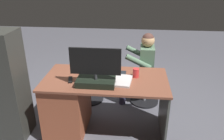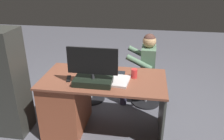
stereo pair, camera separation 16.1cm
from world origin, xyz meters
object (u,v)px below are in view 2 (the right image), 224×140
(monitor, at_px, (93,74))
(teddy_bear, at_px, (90,63))
(tv_remote, at_px, (69,79))
(keyboard, at_px, (107,73))
(cup, at_px, (134,73))
(office_chair_teddy, at_px, (90,84))
(visitor_chair, at_px, (146,88))
(computer_mouse, at_px, (83,70))
(person, at_px, (143,64))
(desk, at_px, (74,101))

(monitor, xyz_separation_m, teddy_bear, (0.27, -0.91, -0.25))
(tv_remote, bearing_deg, keyboard, -166.21)
(cup, relative_size, tv_remote, 0.72)
(monitor, xyz_separation_m, cup, (-0.44, -0.24, -0.08))
(tv_remote, distance_m, office_chair_teddy, 0.95)
(visitor_chair, bearing_deg, office_chair_teddy, 1.30)
(keyboard, bearing_deg, teddy_bear, -58.09)
(computer_mouse, relative_size, tv_remote, 0.64)
(computer_mouse, bearing_deg, cup, 173.30)
(keyboard, height_order, person, person)
(keyboard, bearing_deg, office_chair_teddy, -57.56)
(computer_mouse, height_order, person, person)
(keyboard, xyz_separation_m, computer_mouse, (0.32, -0.02, 0.01))
(desk, height_order, tv_remote, tv_remote)
(cup, height_order, tv_remote, cup)
(cup, bearing_deg, person, -96.86)
(tv_remote, height_order, visitor_chair, tv_remote)
(keyboard, relative_size, cup, 3.90)
(computer_mouse, xyz_separation_m, office_chair_teddy, (0.06, -0.58, -0.50))
(monitor, bearing_deg, teddy_bear, -73.42)
(monitor, xyz_separation_m, office_chair_teddy, (0.27, -0.89, -0.61))
(desk, bearing_deg, visitor_chair, -140.22)
(person, bearing_deg, tv_remote, 45.31)
(computer_mouse, relative_size, teddy_bear, 0.25)
(desk, relative_size, computer_mouse, 15.16)
(desk, bearing_deg, computer_mouse, -120.59)
(office_chair_teddy, height_order, visitor_chair, same)
(computer_mouse, relative_size, cup, 0.89)
(visitor_chair, bearing_deg, cup, 76.73)
(desk, height_order, computer_mouse, computer_mouse)
(visitor_chair, bearing_deg, computer_mouse, 36.48)
(monitor, relative_size, computer_mouse, 5.76)
(teddy_bear, bearing_deg, tv_remote, 87.31)
(tv_remote, relative_size, visitor_chair, 0.34)
(computer_mouse, distance_m, visitor_chair, 1.12)
(monitor, relative_size, visitor_chair, 1.26)
(office_chair_teddy, relative_size, teddy_bear, 1.15)
(cup, relative_size, person, 0.10)
(desk, height_order, teddy_bear, teddy_bear)
(desk, distance_m, visitor_chair, 1.17)
(monitor, distance_m, teddy_bear, 0.98)
(desk, relative_size, office_chair_teddy, 3.29)
(keyboard, relative_size, visitor_chair, 0.96)
(desk, relative_size, visitor_chair, 3.32)
(desk, distance_m, person, 1.13)
(computer_mouse, distance_m, tv_remote, 0.26)
(desk, distance_m, monitor, 0.58)
(tv_remote, bearing_deg, visitor_chair, -151.32)
(tv_remote, height_order, teddy_bear, teddy_bear)
(cup, distance_m, visitor_chair, 0.88)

